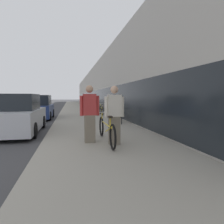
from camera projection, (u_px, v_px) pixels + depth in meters
sidewalk_slab at (79, 109)px, 25.17m from camera, size 4.14×70.00×0.11m
storefront_facade at (119, 89)px, 34.23m from camera, size 10.01×70.00×5.74m
tandem_bicycle at (106, 130)px, 6.34m from camera, size 0.52×2.69×0.90m
person_rider at (114, 115)px, 6.01m from camera, size 0.60×0.24×1.77m
person_bystander at (90, 114)px, 6.28m from camera, size 0.61×0.24×1.80m
bike_rack_hoop at (120, 114)px, 10.67m from camera, size 0.05×0.60×0.84m
cruiser_bike_nearest at (116, 115)px, 11.64m from camera, size 0.52×1.67×0.84m
cruiser_bike_middle at (111, 112)px, 13.60m from camera, size 0.52×1.84×0.95m
cruiser_bike_farthest at (101, 110)px, 15.93m from camera, size 0.52×1.76×0.87m
parked_sedan_curbside at (18, 116)px, 8.48m from camera, size 1.82×4.29×1.67m
vintage_roadster_curbside at (39, 108)px, 13.95m from camera, size 1.76×4.03×1.66m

